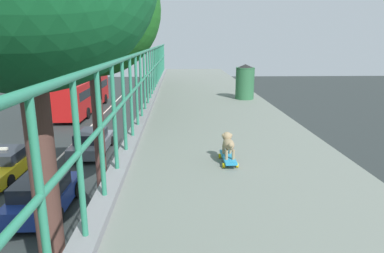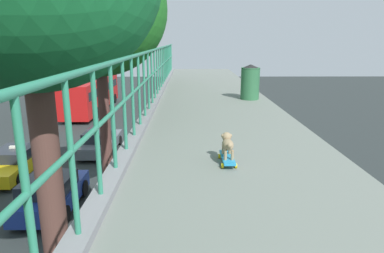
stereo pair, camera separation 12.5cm
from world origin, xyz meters
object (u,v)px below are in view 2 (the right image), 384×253
car_yellow_cab_sixth (14,162)px  city_bus (92,93)px  litter_bin (250,82)px  car_grey_seventh (100,141)px  small_dog (228,143)px  car_blue_fifth (51,193)px  toy_skateboard (227,158)px

car_yellow_cab_sixth → city_bus: bearing=91.4°
city_bus → litter_bin: (10.59, -23.28, 3.79)m
car_grey_seventh → small_dog: bearing=-69.7°
small_dog → car_grey_seventh: bearing=110.3°
city_bus → car_blue_fifth: bearing=-79.4°
car_yellow_cab_sixth → car_blue_fifth: bearing=-48.3°
car_yellow_cab_sixth → small_dog: bearing=-52.9°
toy_skateboard → car_blue_fifth: bearing=124.8°
car_grey_seventh → small_dog: (5.77, -15.62, 4.67)m
car_blue_fifth → toy_skateboard: 11.22m
toy_skateboard → small_dog: bearing=91.4°
car_grey_seventh → city_bus: 12.85m
litter_bin → small_dog: bearing=-103.1°
car_yellow_cab_sixth → small_dog: small_dog is taller
city_bus → toy_skateboard: bearing=-71.1°
car_grey_seventh → toy_skateboard: 17.27m
car_blue_fifth → toy_skateboard: toy_skateboard is taller
small_dog → litter_bin: litter_bin is taller
toy_skateboard → litter_bin: size_ratio=0.61×
car_yellow_cab_sixth → city_bus: size_ratio=0.39×
litter_bin → car_yellow_cab_sixth: bearing=143.7°
car_yellow_cab_sixth → toy_skateboard: toy_skateboard is taller
car_grey_seventh → litter_bin: size_ratio=5.04×
car_grey_seventh → car_yellow_cab_sixth: bearing=-133.8°
car_yellow_cab_sixth → litter_bin: 13.59m
car_blue_fifth → car_grey_seventh: 7.19m
city_bus → small_dog: size_ratio=29.56×
city_bus → toy_skateboard: size_ratio=21.92×
car_yellow_cab_sixth → small_dog: size_ratio=11.53×
small_dog → litter_bin: size_ratio=0.45×
car_grey_seventh → small_dog: small_dog is taller
city_bus → litter_bin: size_ratio=13.26×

